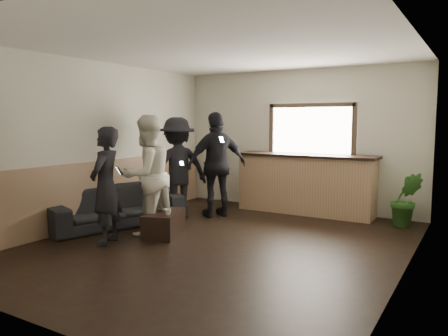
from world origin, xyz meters
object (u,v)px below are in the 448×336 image
Objects in this scene: sofa at (114,206)px; person_d at (217,165)px; cup_b at (168,212)px; person_b at (147,175)px; potted_plant at (406,199)px; coffee_table at (164,223)px; cup_a at (160,206)px; bar_counter at (306,180)px; person_c at (177,168)px; person_a at (106,186)px.

sofa is 1.17× the size of person_d.
sofa is 23.31× the size of cup_b.
sofa is 1.22× the size of person_b.
coffee_table is at bearing -141.02° from potted_plant.
potted_plant is at bearing 138.87° from person_b.
cup_a reaches higher than coffee_table.
bar_counter is 2.49m from person_c.
person_b is at bearing 147.57° from person_a.
cup_b is 0.05× the size of person_c.
cup_b is (-1.12, -2.87, -0.22)m from bar_counter.
person_b is 0.96× the size of person_d.
sofa reaches higher than cup_b.
person_c is (-1.92, -1.56, 0.29)m from bar_counter.
cup_b reaches higher than coffee_table.
person_b is (-0.46, 0.06, 0.52)m from cup_b.
person_b is 1.68m from person_d.
coffee_table is 0.45× the size of person_c.
potted_plant is (1.85, -0.17, -0.18)m from bar_counter.
coffee_table is 1.51m from person_c.
cup_a is at bearing 145.66° from person_a.
coffee_table is at bearing 131.79° from person_a.
bar_counter is 3.94m from person_a.
sofa is 1.34× the size of person_a.
cup_a is 1.14× the size of cup_b.
bar_counter is 1.38× the size of person_d.
coffee_table is 0.33m from cup_a.
bar_counter is 3.63m from sofa.
person_d reaches higher than cup_a.
person_c is (-3.77, -1.39, 0.46)m from potted_plant.
person_b is (-0.08, -0.22, 0.52)m from cup_a.
person_b is (0.85, -0.13, 0.61)m from sofa.
cup_b is (0.19, -0.14, 0.23)m from coffee_table.
cup_b is at bearing -78.76° from sofa.
person_d is (-3.16, -0.98, 0.51)m from potted_plant.
person_c is (-0.61, 1.17, 0.74)m from coffee_table.
person_c is at bearing 165.04° from person_a.
person_b is at bearing -142.48° from potted_plant.
cup_a is 0.06× the size of person_b.
cup_b is 0.11× the size of potted_plant.
person_c is (-0.19, 1.96, 0.07)m from person_a.
person_a is 0.91× the size of person_b.
cup_a is at bearing 28.04° from person_d.
person_d is at bearing 82.54° from cup_a.
person_a reaches higher than coffee_table.
potted_plant is 0.48× the size of person_d.
person_d is (1.12, 1.53, 0.64)m from sofa.
person_a is at bearing -121.03° from sofa.
person_a is 0.92× the size of person_c.
person_c is at bearing -20.05° from person_d.
person_c is 0.74m from person_d.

